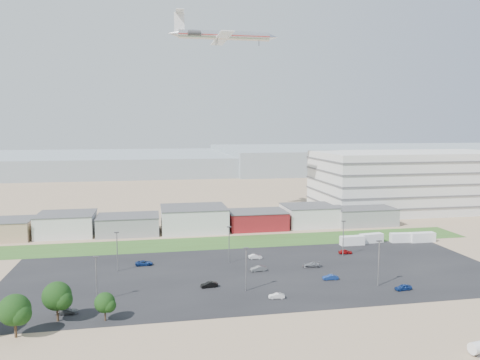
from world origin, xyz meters
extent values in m
plane|color=#9A7F62|center=(0.00, 0.00, 0.00)|extent=(700.00, 700.00, 0.00)
cube|color=black|center=(5.00, 20.00, 0.01)|extent=(120.00, 50.00, 0.01)
cube|color=#355720|center=(0.00, 52.00, 0.01)|extent=(160.00, 16.00, 0.02)
cube|color=silver|center=(90.00, 95.00, 12.50)|extent=(80.00, 40.00, 25.00)
imported|color=navy|center=(20.49, 12.18, 0.60)|extent=(3.75, 1.53, 1.21)
imported|color=navy|center=(33.51, 2.56, 0.65)|extent=(3.91, 1.85, 1.29)
imported|color=black|center=(-7.98, 12.29, 0.63)|extent=(3.95, 1.75, 1.26)
imported|color=#595B5E|center=(5.43, 21.72, 0.66)|extent=(4.11, 1.76, 1.32)
imported|color=maroon|center=(33.09, 32.65, 0.65)|extent=(3.92, 1.78, 1.30)
imported|color=navy|center=(-22.44, 32.03, 0.62)|extent=(4.50, 2.16, 1.24)
imported|color=#595B5E|center=(-36.48, 2.61, 0.61)|extent=(4.23, 1.86, 1.21)
imported|color=silver|center=(7.13, 32.60, 0.61)|extent=(3.74, 1.50, 1.21)
imported|color=#A5A5AA|center=(19.43, 22.45, 0.63)|extent=(4.56, 2.33, 1.27)
imported|color=silver|center=(4.98, 2.94, 0.55)|extent=(3.46, 1.61, 1.10)
camera|label=1|loc=(-20.16, -87.83, 35.42)|focal=35.00mm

